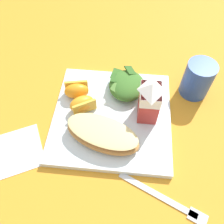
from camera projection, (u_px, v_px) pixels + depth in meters
The scene contains 10 objects.
ground at pixel (112, 118), 0.58m from camera, with size 3.00×3.00×0.00m, color orange.
white_plate at pixel (112, 116), 0.58m from camera, with size 0.28×0.28×0.02m, color silver.
cheesy_pizza_bread at pixel (102, 134), 0.52m from camera, with size 0.13×0.19×0.04m.
green_salad_pile at pixel (127, 85), 0.59m from camera, with size 0.11×0.09×0.04m.
milk_carton at pixel (150, 99), 0.52m from camera, with size 0.06×0.05×0.11m.
orange_wedge_front at pixel (77, 90), 0.58m from camera, with size 0.05×0.07×0.04m.
orange_wedge_middle at pixel (82, 104), 0.56m from camera, with size 0.06×0.07×0.04m.
paper_napkin at pixel (17, 151), 0.53m from camera, with size 0.11×0.11×0.00m, color white.
metal_fork at pixel (169, 201), 0.47m from camera, with size 0.09×0.18×0.01m.
drinking_blue_cup at pixel (197, 79), 0.59m from camera, with size 0.07×0.07×0.09m, color #284CA3.
Camera 1 is at (0.31, 0.03, 0.49)m, focal length 37.91 mm.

